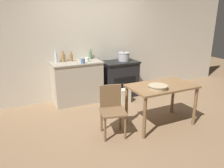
# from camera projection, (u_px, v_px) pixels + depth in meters

# --- Properties ---
(ground_plane) EXTENTS (14.00, 14.00, 0.00)m
(ground_plane) POSITION_uv_depth(u_px,v_px,m) (122.00, 121.00, 4.14)
(ground_plane) COLOR #896B4C
(wall_back) EXTENTS (8.00, 0.07, 2.55)m
(wall_back) POSITION_uv_depth(u_px,v_px,m) (91.00, 44.00, 5.11)
(wall_back) COLOR beige
(wall_back) RESTS_ON ground_plane
(counter_cabinet) EXTENTS (1.10, 0.55, 0.93)m
(counter_cabinet) POSITION_uv_depth(u_px,v_px,m) (77.00, 82.00, 4.91)
(counter_cabinet) COLOR #B2A893
(counter_cabinet) RESTS_ON ground_plane
(stove) EXTENTS (0.84, 0.59, 0.86)m
(stove) POSITION_uv_depth(u_px,v_px,m) (120.00, 78.00, 5.34)
(stove) COLOR black
(stove) RESTS_ON ground_plane
(work_table) EXTENTS (1.17, 0.69, 0.75)m
(work_table) POSITION_uv_depth(u_px,v_px,m) (161.00, 91.00, 3.84)
(work_table) COLOR olive
(work_table) RESTS_ON ground_plane
(chair) EXTENTS (0.48, 0.48, 0.82)m
(chair) POSITION_uv_depth(u_px,v_px,m) (112.00, 109.00, 3.59)
(chair) COLOR brown
(chair) RESTS_ON ground_plane
(flour_sack) EXTENTS (0.25, 0.17, 0.32)m
(flour_sack) POSITION_uv_depth(u_px,v_px,m) (125.00, 96.00, 4.96)
(flour_sack) COLOR beige
(flour_sack) RESTS_ON ground_plane
(stock_pot) EXTENTS (0.27, 0.27, 0.23)m
(stock_pot) POSITION_uv_depth(u_px,v_px,m) (124.00, 57.00, 5.23)
(stock_pot) COLOR #A8A8AD
(stock_pot) RESTS_ON stove
(mixing_bowl_large) EXTENTS (0.33, 0.33, 0.06)m
(mixing_bowl_large) POSITION_uv_depth(u_px,v_px,m) (158.00, 87.00, 3.62)
(mixing_bowl_large) COLOR tan
(mixing_bowl_large) RESTS_ON work_table
(bottle_far_left) EXTENTS (0.06, 0.06, 0.23)m
(bottle_far_left) POSITION_uv_depth(u_px,v_px,m) (90.00, 55.00, 5.08)
(bottle_far_left) COLOR #517F5B
(bottle_far_left) RESTS_ON counter_cabinet
(bottle_left) EXTENTS (0.07, 0.07, 0.29)m
(bottle_left) POSITION_uv_depth(u_px,v_px,m) (56.00, 57.00, 4.71)
(bottle_left) COLOR silver
(bottle_left) RESTS_ON counter_cabinet
(bottle_mid_left) EXTENTS (0.07, 0.07, 0.21)m
(bottle_mid_left) POSITION_uv_depth(u_px,v_px,m) (71.00, 58.00, 4.84)
(bottle_mid_left) COLOR olive
(bottle_mid_left) RESTS_ON counter_cabinet
(bottle_center_left) EXTENTS (0.08, 0.08, 0.24)m
(bottle_center_left) POSITION_uv_depth(u_px,v_px,m) (63.00, 58.00, 4.78)
(bottle_center_left) COLOR olive
(bottle_center_left) RESTS_ON counter_cabinet
(cup_center) EXTENTS (0.09, 0.09, 0.10)m
(cup_center) POSITION_uv_depth(u_px,v_px,m) (83.00, 61.00, 4.63)
(cup_center) COLOR #4C6B99
(cup_center) RESTS_ON counter_cabinet
(cup_center_right) EXTENTS (0.08, 0.08, 0.09)m
(cup_center_right) POSITION_uv_depth(u_px,v_px,m) (87.00, 60.00, 4.81)
(cup_center_right) COLOR silver
(cup_center_right) RESTS_ON counter_cabinet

